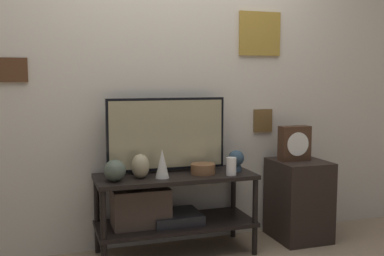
{
  "coord_description": "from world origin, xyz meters",
  "views": [
    {
      "loc": [
        -0.89,
        -2.83,
        1.29
      ],
      "look_at": [
        0.13,
        0.27,
        0.93
      ],
      "focal_mm": 42.0,
      "sensor_mm": 36.0,
      "label": 1
    }
  ],
  "objects_px": {
    "vase_round_glass": "(115,170)",
    "mantel_clock": "(295,143)",
    "vase_urn_stoneware": "(140,166)",
    "candle_jar": "(231,166)",
    "vase_wide_bowl": "(203,169)",
    "decorative_bust": "(236,159)",
    "television": "(167,134)",
    "vase_slim_bronze": "(162,164)"
  },
  "relations": [
    {
      "from": "vase_round_glass",
      "to": "mantel_clock",
      "type": "bearing_deg",
      "value": 4.31
    },
    {
      "from": "vase_urn_stoneware",
      "to": "candle_jar",
      "type": "distance_m",
      "value": 0.65
    },
    {
      "from": "vase_wide_bowl",
      "to": "decorative_bust",
      "type": "distance_m",
      "value": 0.27
    },
    {
      "from": "television",
      "to": "vase_round_glass",
      "type": "relative_size",
      "value": 5.99
    },
    {
      "from": "decorative_bust",
      "to": "candle_jar",
      "type": "bearing_deg",
      "value": -127.63
    },
    {
      "from": "vase_round_glass",
      "to": "decorative_bust",
      "type": "bearing_deg",
      "value": 3.23
    },
    {
      "from": "vase_wide_bowl",
      "to": "television",
      "type": "bearing_deg",
      "value": 149.76
    },
    {
      "from": "vase_slim_bronze",
      "to": "mantel_clock",
      "type": "height_order",
      "value": "mantel_clock"
    },
    {
      "from": "television",
      "to": "vase_wide_bowl",
      "type": "relative_size",
      "value": 4.93
    },
    {
      "from": "candle_jar",
      "to": "decorative_bust",
      "type": "xyz_separation_m",
      "value": [
        0.09,
        0.12,
        0.03
      ]
    },
    {
      "from": "vase_round_glass",
      "to": "decorative_bust",
      "type": "distance_m",
      "value": 0.92
    },
    {
      "from": "mantel_clock",
      "to": "candle_jar",
      "type": "bearing_deg",
      "value": -164.32
    },
    {
      "from": "vase_slim_bronze",
      "to": "vase_round_glass",
      "type": "distance_m",
      "value": 0.33
    },
    {
      "from": "vase_urn_stoneware",
      "to": "vase_round_glass",
      "type": "height_order",
      "value": "vase_urn_stoneware"
    },
    {
      "from": "vase_slim_bronze",
      "to": "vase_wide_bowl",
      "type": "height_order",
      "value": "vase_slim_bronze"
    },
    {
      "from": "television",
      "to": "vase_round_glass",
      "type": "xyz_separation_m",
      "value": [
        -0.41,
        -0.18,
        -0.21
      ]
    },
    {
      "from": "vase_wide_bowl",
      "to": "mantel_clock",
      "type": "xyz_separation_m",
      "value": [
        0.8,
        0.06,
        0.14
      ]
    },
    {
      "from": "vase_wide_bowl",
      "to": "vase_round_glass",
      "type": "distance_m",
      "value": 0.65
    },
    {
      "from": "mantel_clock",
      "to": "decorative_bust",
      "type": "bearing_deg",
      "value": -173.82
    },
    {
      "from": "vase_wide_bowl",
      "to": "vase_round_glass",
      "type": "bearing_deg",
      "value": -176.09
    },
    {
      "from": "vase_urn_stoneware",
      "to": "vase_slim_bronze",
      "type": "bearing_deg",
      "value": -16.13
    },
    {
      "from": "mantel_clock",
      "to": "vase_slim_bronze",
      "type": "bearing_deg",
      "value": -174.45
    },
    {
      "from": "vase_wide_bowl",
      "to": "vase_urn_stoneware",
      "type": "bearing_deg",
      "value": -179.82
    },
    {
      "from": "television",
      "to": "candle_jar",
      "type": "xyz_separation_m",
      "value": [
        0.42,
        -0.25,
        -0.22
      ]
    },
    {
      "from": "candle_jar",
      "to": "vase_wide_bowl",
      "type": "bearing_deg",
      "value": 148.31
    },
    {
      "from": "vase_slim_bronze",
      "to": "vase_round_glass",
      "type": "height_order",
      "value": "vase_slim_bronze"
    },
    {
      "from": "television",
      "to": "candle_jar",
      "type": "relative_size",
      "value": 6.9
    },
    {
      "from": "television",
      "to": "vase_slim_bronze",
      "type": "height_order",
      "value": "television"
    },
    {
      "from": "vase_wide_bowl",
      "to": "candle_jar",
      "type": "height_order",
      "value": "candle_jar"
    },
    {
      "from": "vase_slim_bronze",
      "to": "television",
      "type": "bearing_deg",
      "value": 65.69
    },
    {
      "from": "vase_wide_bowl",
      "to": "vase_round_glass",
      "type": "xyz_separation_m",
      "value": [
        -0.65,
        -0.04,
        0.04
      ]
    },
    {
      "from": "vase_slim_bronze",
      "to": "decorative_bust",
      "type": "xyz_separation_m",
      "value": [
        0.59,
        0.05,
        -0.01
      ]
    },
    {
      "from": "candle_jar",
      "to": "decorative_bust",
      "type": "bearing_deg",
      "value": 52.37
    },
    {
      "from": "vase_round_glass",
      "to": "mantel_clock",
      "type": "relative_size",
      "value": 0.54
    },
    {
      "from": "television",
      "to": "mantel_clock",
      "type": "distance_m",
      "value": 1.05
    },
    {
      "from": "vase_slim_bronze",
      "to": "candle_jar",
      "type": "bearing_deg",
      "value": -7.54
    },
    {
      "from": "vase_urn_stoneware",
      "to": "mantel_clock",
      "type": "relative_size",
      "value": 0.62
    },
    {
      "from": "decorative_bust",
      "to": "vase_round_glass",
      "type": "bearing_deg",
      "value": -176.77
    },
    {
      "from": "candle_jar",
      "to": "decorative_bust",
      "type": "height_order",
      "value": "decorative_bust"
    },
    {
      "from": "vase_wide_bowl",
      "to": "vase_slim_bronze",
      "type": "bearing_deg",
      "value": -172.19
    },
    {
      "from": "vase_urn_stoneware",
      "to": "decorative_bust",
      "type": "distance_m",
      "value": 0.74
    },
    {
      "from": "vase_urn_stoneware",
      "to": "decorative_bust",
      "type": "bearing_deg",
      "value": 0.69
    }
  ]
}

